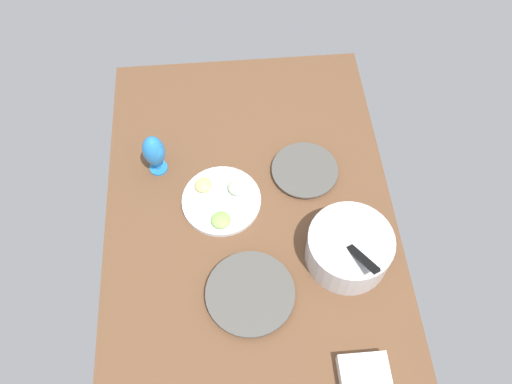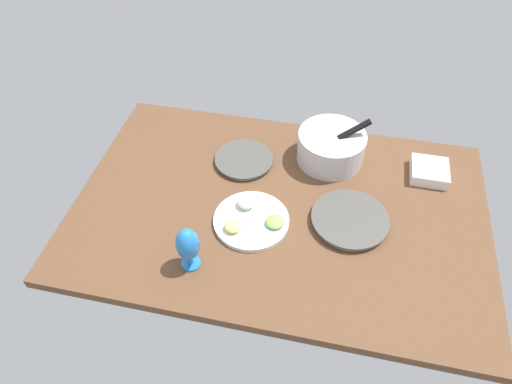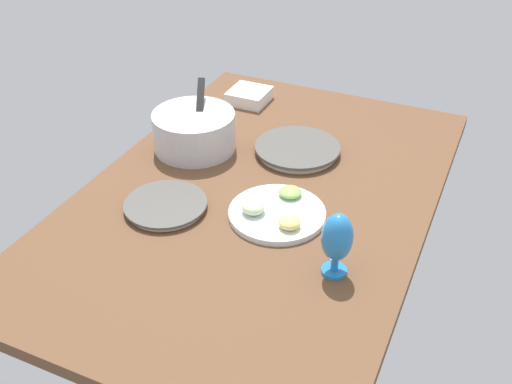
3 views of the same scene
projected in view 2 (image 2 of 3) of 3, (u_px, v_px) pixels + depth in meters
The scene contains 7 objects.
ground_plane at pixel (279, 210), 183.45cm from camera, with size 160.00×104.00×4.00cm, color brown.
dinner_plate_left at pixel (244, 160), 198.49cm from camera, with size 25.06×25.06×2.19cm.
dinner_plate_right at pixel (350, 220), 175.38cm from camera, with size 29.46×29.46×2.90cm.
mixing_bowl at pixel (331, 146), 195.35cm from camera, with size 29.07×28.41×20.19cm.
fruit_platter at pixel (251, 219), 175.65cm from camera, with size 28.83×28.83×5.60cm.
hurricane_glass_blue at pixel (188, 245), 155.64cm from camera, with size 8.19×8.19×18.57cm.
square_bowl_white at pixel (429, 171), 191.56cm from camera, with size 14.98×14.98×4.94cm.
Camera 2 is at (16.18, -118.91, 137.24)cm, focal length 32.60 mm.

